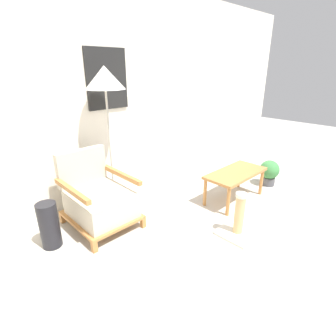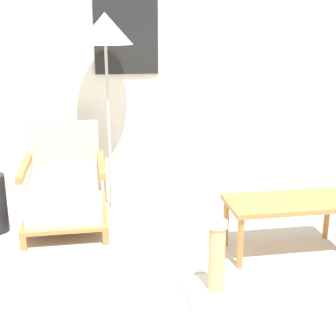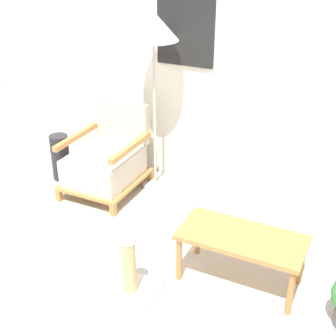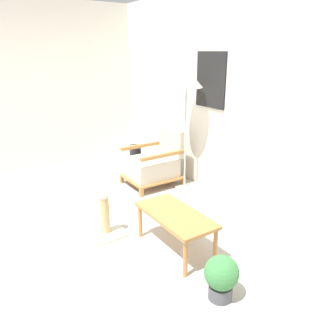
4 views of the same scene
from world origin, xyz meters
TOP-DOWN VIEW (x-y plane):
  - ground_plane at (0.00, 0.00)m, footprint 14.00×14.00m
  - wall_back at (-0.00, 2.19)m, footprint 8.00×0.09m
  - armchair at (-0.75, 1.59)m, footprint 0.66×0.78m
  - floor_lamp at (-0.37, 1.89)m, footprint 0.45×0.45m
  - coffee_table at (0.86, 0.86)m, footprint 0.90×0.43m
  - vase at (-1.31, 1.59)m, footprint 0.19×0.19m
  - scratching_post at (0.20, 0.39)m, footprint 0.38×0.38m

SIDE VIEW (x-z plane):
  - ground_plane at x=0.00m, z-range 0.00..0.00m
  - scratching_post at x=0.20m, z-range -0.10..0.39m
  - vase at x=-1.31m, z-range 0.00..0.48m
  - armchair at x=-0.75m, z-range -0.10..0.72m
  - coffee_table at x=0.86m, z-range 0.15..0.55m
  - wall_back at x=0.00m, z-range 0.00..2.70m
  - floor_lamp at x=-0.37m, z-range 0.65..2.36m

